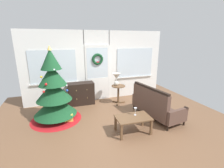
{
  "coord_description": "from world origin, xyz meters",
  "views": [
    {
      "loc": [
        -1.39,
        -3.62,
        2.24
      ],
      "look_at": [
        0.05,
        0.55,
        1.0
      ],
      "focal_mm": 25.59,
      "sensor_mm": 36.0,
      "label": 1
    }
  ],
  "objects_px": {
    "settee_sofa": "(154,105)",
    "wine_glass": "(135,110)",
    "table_lamp": "(116,78)",
    "dresser_cabinet": "(81,93)",
    "side_table": "(118,91)",
    "coffee_table": "(133,119)",
    "christmas_tree": "(54,94)",
    "gift_box": "(69,117)"
  },
  "relations": [
    {
      "from": "settee_sofa",
      "to": "gift_box",
      "type": "xyz_separation_m",
      "value": [
        -2.41,
        0.57,
        -0.26
      ]
    },
    {
      "from": "dresser_cabinet",
      "to": "table_lamp",
      "type": "bearing_deg",
      "value": -16.29
    },
    {
      "from": "side_table",
      "to": "coffee_table",
      "type": "relative_size",
      "value": 0.77
    },
    {
      "from": "gift_box",
      "to": "coffee_table",
      "type": "bearing_deg",
      "value": -36.76
    },
    {
      "from": "christmas_tree",
      "to": "coffee_table",
      "type": "relative_size",
      "value": 2.42
    },
    {
      "from": "settee_sofa",
      "to": "side_table",
      "type": "height_order",
      "value": "settee_sofa"
    },
    {
      "from": "side_table",
      "to": "gift_box",
      "type": "distance_m",
      "value": 1.99
    },
    {
      "from": "dresser_cabinet",
      "to": "coffee_table",
      "type": "height_order",
      "value": "dresser_cabinet"
    },
    {
      "from": "settee_sofa",
      "to": "table_lamp",
      "type": "height_order",
      "value": "table_lamp"
    },
    {
      "from": "christmas_tree",
      "to": "dresser_cabinet",
      "type": "relative_size",
      "value": 2.3
    },
    {
      "from": "dresser_cabinet",
      "to": "settee_sofa",
      "type": "height_order",
      "value": "settee_sofa"
    },
    {
      "from": "dresser_cabinet",
      "to": "gift_box",
      "type": "height_order",
      "value": "dresser_cabinet"
    },
    {
      "from": "christmas_tree",
      "to": "coffee_table",
      "type": "distance_m",
      "value": 2.28
    },
    {
      "from": "dresser_cabinet",
      "to": "gift_box",
      "type": "relative_size",
      "value": 3.9
    },
    {
      "from": "christmas_tree",
      "to": "side_table",
      "type": "bearing_deg",
      "value": 13.71
    },
    {
      "from": "table_lamp",
      "to": "wine_glass",
      "type": "distance_m",
      "value": 1.87
    },
    {
      "from": "christmas_tree",
      "to": "settee_sofa",
      "type": "xyz_separation_m",
      "value": [
        2.74,
        -0.82,
        -0.38
      ]
    },
    {
      "from": "table_lamp",
      "to": "gift_box",
      "type": "relative_size",
      "value": 1.89
    },
    {
      "from": "settee_sofa",
      "to": "wine_glass",
      "type": "relative_size",
      "value": 8.62
    },
    {
      "from": "settee_sofa",
      "to": "coffee_table",
      "type": "height_order",
      "value": "settee_sofa"
    },
    {
      "from": "settee_sofa",
      "to": "coffee_table",
      "type": "bearing_deg",
      "value": -150.74
    },
    {
      "from": "coffee_table",
      "to": "wine_glass",
      "type": "distance_m",
      "value": 0.24
    },
    {
      "from": "table_lamp",
      "to": "dresser_cabinet",
      "type": "bearing_deg",
      "value": 163.71
    },
    {
      "from": "dresser_cabinet",
      "to": "wine_glass",
      "type": "xyz_separation_m",
      "value": [
        1.02,
        -2.17,
        0.17
      ]
    },
    {
      "from": "dresser_cabinet",
      "to": "wine_glass",
      "type": "bearing_deg",
      "value": -64.9
    },
    {
      "from": "gift_box",
      "to": "side_table",
      "type": "bearing_deg",
      "value": 23.09
    },
    {
      "from": "gift_box",
      "to": "christmas_tree",
      "type": "bearing_deg",
      "value": 142.82
    },
    {
      "from": "side_table",
      "to": "coffee_table",
      "type": "distance_m",
      "value": 1.9
    },
    {
      "from": "coffee_table",
      "to": "gift_box",
      "type": "height_order",
      "value": "coffee_table"
    },
    {
      "from": "dresser_cabinet",
      "to": "coffee_table",
      "type": "relative_size",
      "value": 1.05
    },
    {
      "from": "christmas_tree",
      "to": "gift_box",
      "type": "xyz_separation_m",
      "value": [
        0.33,
        -0.25,
        -0.64
      ]
    },
    {
      "from": "settee_sofa",
      "to": "gift_box",
      "type": "relative_size",
      "value": 7.22
    },
    {
      "from": "side_table",
      "to": "table_lamp",
      "type": "xyz_separation_m",
      "value": [
        -0.06,
        0.04,
        0.48
      ]
    },
    {
      "from": "table_lamp",
      "to": "christmas_tree",
      "type": "bearing_deg",
      "value": -164.87
    },
    {
      "from": "table_lamp",
      "to": "gift_box",
      "type": "xyz_separation_m",
      "value": [
        -1.74,
        -0.81,
        -0.84
      ]
    },
    {
      "from": "settee_sofa",
      "to": "side_table",
      "type": "bearing_deg",
      "value": 114.53
    },
    {
      "from": "christmas_tree",
      "to": "dresser_cabinet",
      "type": "bearing_deg",
      "value": 46.41
    },
    {
      "from": "table_lamp",
      "to": "coffee_table",
      "type": "relative_size",
      "value": 0.51
    },
    {
      "from": "christmas_tree",
      "to": "wine_glass",
      "type": "bearing_deg",
      "value": -33.82
    },
    {
      "from": "christmas_tree",
      "to": "settee_sofa",
      "type": "height_order",
      "value": "christmas_tree"
    },
    {
      "from": "settee_sofa",
      "to": "christmas_tree",
      "type": "bearing_deg",
      "value": 163.42
    },
    {
      "from": "wine_glass",
      "to": "gift_box",
      "type": "height_order",
      "value": "wine_glass"
    }
  ]
}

